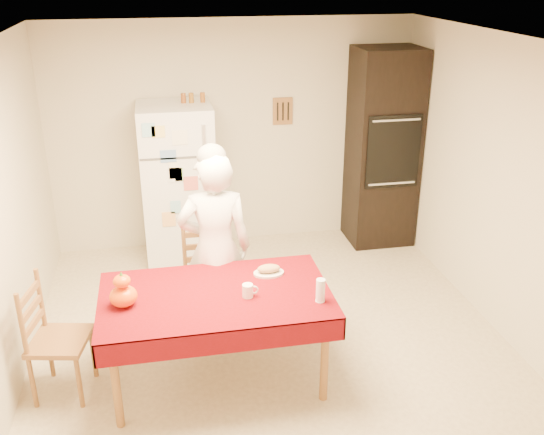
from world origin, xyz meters
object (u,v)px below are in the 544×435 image
object	(u,v)px
dining_table	(216,302)
wine_glass	(320,290)
pumpkin_lower	(123,296)
oven_cabinet	(383,148)
coffee_mug	(248,291)
chair_far	(207,273)
bread_plate	(269,273)
chair_left	(50,334)
seated_woman	(215,249)
refrigerator	(178,184)

from	to	relation	value
dining_table	wine_glass	xyz separation A→B (m)	(0.73, -0.25, 0.16)
pumpkin_lower	oven_cabinet	bearing A→B (deg)	39.45
oven_cabinet	coffee_mug	world-z (taller)	oven_cabinet
chair_far	pumpkin_lower	world-z (taller)	chair_far
pumpkin_lower	bread_plate	world-z (taller)	pumpkin_lower
chair_left	seated_woman	bearing A→B (deg)	-56.77
dining_table	bread_plate	size ratio (longest dim) A/B	7.08
chair_left	wine_glass	world-z (taller)	chair_left
chair_left	wine_glass	xyz separation A→B (m)	(1.95, -0.34, 0.34)
oven_cabinet	wine_glass	xyz separation A→B (m)	(-1.40, -2.51, -0.25)
chair_left	coffee_mug	distance (m)	1.49
pumpkin_lower	seated_woman	bearing A→B (deg)	41.08
seated_woman	bread_plate	distance (m)	0.53
dining_table	chair_far	xyz separation A→B (m)	(0.00, 0.81, -0.18)
chair_far	bread_plate	bearing A→B (deg)	-53.30
dining_table	chair_far	bearing A→B (deg)	89.68
oven_cabinet	chair_far	world-z (taller)	oven_cabinet
refrigerator	oven_cabinet	size ratio (longest dim) A/B	0.77
seated_woman	pumpkin_lower	bearing A→B (deg)	43.89
dining_table	chair_left	xyz separation A→B (m)	(-1.21, 0.09, -0.18)
oven_cabinet	coffee_mug	distance (m)	3.03
oven_cabinet	pumpkin_lower	size ratio (longest dim) A/B	11.03
refrigerator	wine_glass	distance (m)	2.61
pumpkin_lower	wine_glass	world-z (taller)	wine_glass
chair_far	wine_glass	distance (m)	1.33
chair_left	chair_far	bearing A→B (deg)	-47.56
chair_left	seated_woman	xyz separation A→B (m)	(1.28, 0.50, 0.33)
refrigerator	chair_far	distance (m)	1.45
wine_glass	bread_plate	xyz separation A→B (m)	(-0.29, 0.47, -0.08)
dining_table	wine_glass	bearing A→B (deg)	-18.79
seated_woman	wine_glass	xyz separation A→B (m)	(0.67, -0.84, 0.01)
chair_left	seated_woman	distance (m)	1.41
dining_table	pumpkin_lower	world-z (taller)	pumpkin_lower
pumpkin_lower	wine_glass	bearing A→B (deg)	-8.75
chair_left	coffee_mug	size ratio (longest dim) A/B	9.50
chair_far	wine_glass	size ratio (longest dim) A/B	5.40
refrigerator	chair_left	size ratio (longest dim) A/B	1.79
coffee_mug	seated_woman	bearing A→B (deg)	103.50
chair_far	seated_woman	distance (m)	0.40
refrigerator	bread_plate	world-z (taller)	refrigerator
dining_table	pumpkin_lower	distance (m)	0.67
refrigerator	oven_cabinet	distance (m)	2.29
chair_left	pumpkin_lower	size ratio (longest dim) A/B	4.76
coffee_mug	dining_table	bearing A→B (deg)	159.23
chair_far	pumpkin_lower	bearing A→B (deg)	-127.97
oven_cabinet	dining_table	xyz separation A→B (m)	(-2.13, -2.26, -0.41)
coffee_mug	bread_plate	distance (m)	0.38
chair_far	coffee_mug	bearing A→B (deg)	-76.11
refrigerator	dining_table	world-z (taller)	refrigerator
refrigerator	chair_far	size ratio (longest dim) A/B	1.79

